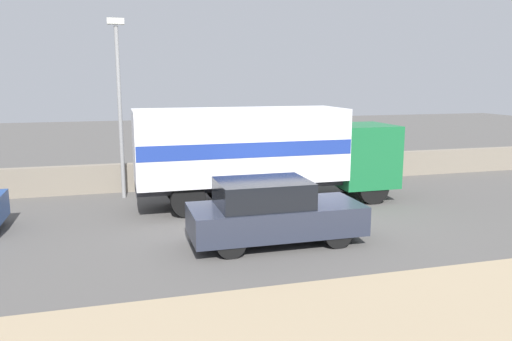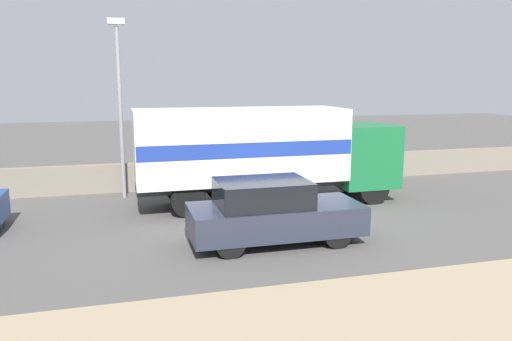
# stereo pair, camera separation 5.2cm
# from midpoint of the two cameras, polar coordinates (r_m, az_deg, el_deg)

# --- Properties ---
(ground_plane) EXTENTS (80.00, 80.00, 0.00)m
(ground_plane) POSITION_cam_midpoint_polar(r_m,az_deg,el_deg) (13.74, 2.06, -7.15)
(ground_plane) COLOR #514F4C
(dirt_shoulder_foreground) EXTENTS (60.00, 4.78, 0.04)m
(dirt_shoulder_foreground) POSITION_cam_midpoint_polar(r_m,az_deg,el_deg) (8.75, 14.19, -18.03)
(dirt_shoulder_foreground) COLOR #9E896B
(dirt_shoulder_foreground) RESTS_ON ground_plane
(stone_wall_backdrop) EXTENTS (60.00, 0.35, 1.05)m
(stone_wall_backdrop) POSITION_cam_midpoint_polar(r_m,az_deg,el_deg) (19.64, -3.51, -0.23)
(stone_wall_backdrop) COLOR gray
(stone_wall_backdrop) RESTS_ON ground_plane
(street_lamp) EXTENTS (0.56, 0.28, 6.15)m
(street_lamp) POSITION_cam_midpoint_polar(r_m,az_deg,el_deg) (17.89, -15.24, 8.33)
(street_lamp) COLOR gray
(street_lamp) RESTS_ON ground_plane
(box_truck) EXTENTS (8.75, 2.34, 3.21)m
(box_truck) POSITION_cam_midpoint_polar(r_m,az_deg,el_deg) (16.44, 0.80, 2.43)
(box_truck) COLOR #196B38
(box_truck) RESTS_ON ground_plane
(car_hatchback) EXTENTS (4.39, 1.84, 1.66)m
(car_hatchback) POSITION_cam_midpoint_polar(r_m,az_deg,el_deg) (12.70, 1.95, -4.76)
(car_hatchback) COLOR #282D3D
(car_hatchback) RESTS_ON ground_plane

